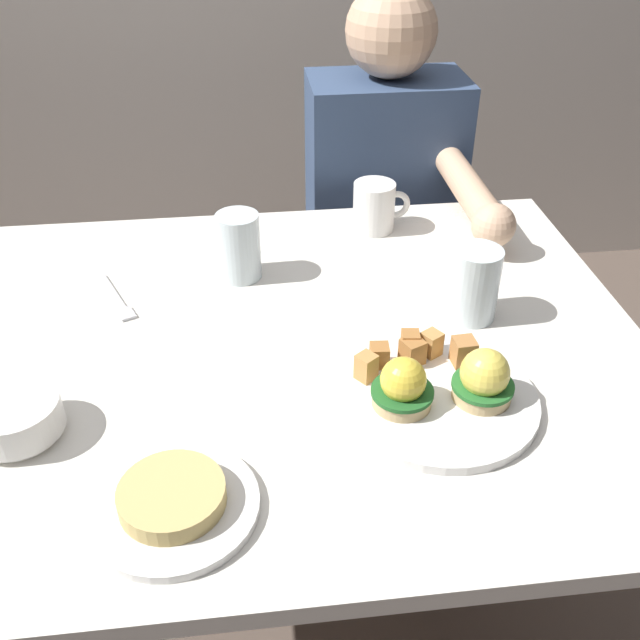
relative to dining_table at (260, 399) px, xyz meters
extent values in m
plane|color=brown|center=(0.00, 0.00, -0.63)|extent=(6.00, 6.00, 0.00)
cube|color=white|center=(0.00, 0.00, 0.09)|extent=(1.20, 0.90, 0.03)
cube|color=#3F7F51|center=(0.00, -0.40, 0.10)|extent=(1.20, 0.06, 0.00)
cube|color=#3F7F51|center=(0.00, 0.40, 0.10)|extent=(1.20, 0.06, 0.00)
cube|color=brown|center=(-0.55, 0.40, -0.28)|extent=(0.06, 0.06, 0.71)
cube|color=brown|center=(0.55, 0.40, -0.28)|extent=(0.06, 0.06, 0.71)
cylinder|color=white|center=(0.24, -0.16, 0.11)|extent=(0.27, 0.27, 0.01)
cylinder|color=tan|center=(0.19, -0.17, 0.13)|extent=(0.08, 0.08, 0.02)
cylinder|color=#236028|center=(0.19, -0.17, 0.14)|extent=(0.08, 0.08, 0.01)
sphere|color=yellow|center=(0.19, -0.17, 0.16)|extent=(0.06, 0.06, 0.06)
cylinder|color=tan|center=(0.30, -0.17, 0.13)|extent=(0.08, 0.08, 0.02)
cylinder|color=#286B2D|center=(0.30, -0.17, 0.14)|extent=(0.08, 0.08, 0.01)
sphere|color=#F7DB56|center=(0.30, -0.17, 0.16)|extent=(0.07, 0.07, 0.07)
cube|color=#AD7038|center=(0.17, -0.08, 0.14)|extent=(0.03, 0.03, 0.03)
cube|color=#B77A42|center=(0.29, -0.09, 0.14)|extent=(0.03, 0.03, 0.04)
cube|color=tan|center=(0.25, -0.07, 0.14)|extent=(0.04, 0.04, 0.04)
cube|color=#AD7038|center=(0.22, -0.07, 0.14)|extent=(0.03, 0.03, 0.04)
cube|color=tan|center=(0.15, -0.11, 0.14)|extent=(0.03, 0.03, 0.04)
cube|color=#AD7038|center=(0.22, -0.08, 0.14)|extent=(0.04, 0.04, 0.04)
cylinder|color=white|center=(-0.32, -0.16, 0.11)|extent=(0.10, 0.10, 0.01)
cylinder|color=white|center=(-0.32, -0.16, 0.14)|extent=(0.12, 0.12, 0.04)
cube|color=#EA6B70|center=(-0.32, -0.17, 0.13)|extent=(0.03, 0.03, 0.02)
cube|color=#EA6B70|center=(-0.31, -0.16, 0.14)|extent=(0.03, 0.03, 0.03)
cube|color=#EA6B70|center=(-0.33, -0.14, 0.15)|extent=(0.03, 0.03, 0.02)
cube|color=#B7E093|center=(-0.30, -0.15, 0.14)|extent=(0.04, 0.04, 0.03)
cube|color=#EA6B70|center=(-0.32, -0.17, 0.14)|extent=(0.03, 0.03, 0.02)
cube|color=#F4A85B|center=(-0.33, -0.14, 0.13)|extent=(0.03, 0.03, 0.02)
cylinder|color=white|center=(0.24, 0.35, 0.15)|extent=(0.08, 0.08, 0.09)
cylinder|color=black|center=(0.24, 0.35, 0.20)|extent=(0.07, 0.07, 0.01)
torus|color=white|center=(0.29, 0.35, 0.16)|extent=(0.06, 0.01, 0.06)
cube|color=silver|center=(-0.24, 0.18, 0.11)|extent=(0.06, 0.11, 0.00)
cube|color=silver|center=(-0.21, 0.11, 0.11)|extent=(0.04, 0.04, 0.00)
cylinder|color=silver|center=(-0.02, 0.21, 0.17)|extent=(0.07, 0.07, 0.12)
cylinder|color=silver|center=(-0.02, 0.21, 0.14)|extent=(0.07, 0.07, 0.06)
cylinder|color=silver|center=(0.34, 0.04, 0.17)|extent=(0.08, 0.08, 0.12)
cylinder|color=silver|center=(0.34, 0.04, 0.13)|extent=(0.07, 0.07, 0.06)
cylinder|color=white|center=(-0.11, -0.31, 0.11)|extent=(0.20, 0.20, 0.01)
cylinder|color=#DBBC70|center=(-0.11, -0.31, 0.13)|extent=(0.12, 0.12, 0.02)
cylinder|color=#33333D|center=(0.23, 0.53, -0.41)|extent=(0.11, 0.11, 0.45)
cylinder|color=#33333D|center=(0.41, 0.53, -0.41)|extent=(0.11, 0.11, 0.45)
cube|color=#384C70|center=(0.32, 0.63, 0.07)|extent=(0.34, 0.20, 0.50)
sphere|color=#DBAD89|center=(0.32, 0.63, 0.41)|extent=(0.19, 0.19, 0.19)
cylinder|color=#DBAD89|center=(0.44, 0.38, 0.17)|extent=(0.06, 0.30, 0.06)
sphere|color=#DBAD89|center=(0.44, 0.23, 0.17)|extent=(0.08, 0.08, 0.08)
camera|label=1|loc=(-0.01, -0.88, 0.76)|focal=40.42mm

